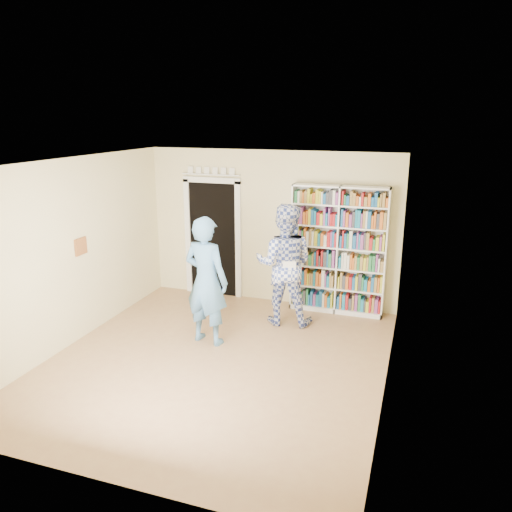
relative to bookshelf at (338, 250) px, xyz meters
The scene contains 11 objects.
floor 2.87m from the bookshelf, 117.77° to the right, with size 5.00×5.00×0.00m, color #9A6C4A.
ceiling 3.10m from the bookshelf, 117.77° to the right, with size 5.00×5.00×0.00m, color white.
wall_back 1.27m from the bookshelf, behind, with size 4.50×4.50×0.00m, color beige.
wall_left 4.21m from the bookshelf, 146.07° to the right, with size 5.00×5.00×0.00m, color beige.
wall_right 2.57m from the bookshelf, 66.58° to the right, with size 5.00×5.00×0.00m, color beige.
bookshelf is the anchor object (origin of this frame).
doorway 2.34m from the bookshelf, behind, with size 1.10×0.08×2.43m.
wall_art 4.09m from the bookshelf, 148.25° to the right, with size 0.03×0.25×0.25m, color brown.
man_blue 2.42m from the bookshelf, 131.65° to the right, with size 0.70×0.46×1.91m, color #4E80AE.
man_plaid 1.04m from the bookshelf, 134.55° to the right, with size 0.95×0.74×1.96m, color #314497.
paper_sheet 1.16m from the bookshelf, 120.22° to the right, with size 0.20×0.01×0.29m, color white.
Camera 1 is at (2.49, -5.72, 3.28)m, focal length 35.00 mm.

